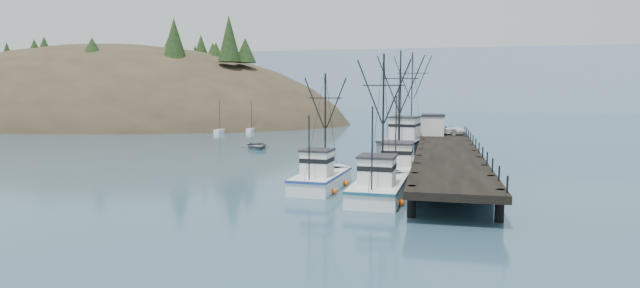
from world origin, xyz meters
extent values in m
plane|color=#2E5066|center=(0.00, 0.00, 0.00)|extent=(400.00, 400.00, 0.00)
cube|color=black|center=(14.00, 16.00, 1.75)|extent=(6.00, 44.00, 0.50)
cylinder|color=black|center=(11.40, -4.00, 1.00)|extent=(0.56, 0.56, 2.00)
cylinder|color=black|center=(16.60, -4.00, 1.00)|extent=(0.56, 0.56, 2.00)
cylinder|color=black|center=(11.40, 1.00, 1.00)|extent=(0.56, 0.56, 2.00)
cylinder|color=black|center=(16.60, 1.00, 1.00)|extent=(0.56, 0.56, 2.00)
cylinder|color=black|center=(11.40, 6.00, 1.00)|extent=(0.56, 0.56, 2.00)
cylinder|color=black|center=(16.60, 6.00, 1.00)|extent=(0.56, 0.56, 2.00)
cylinder|color=black|center=(11.40, 11.00, 1.00)|extent=(0.56, 0.56, 2.00)
cylinder|color=black|center=(16.60, 11.00, 1.00)|extent=(0.56, 0.56, 2.00)
cylinder|color=black|center=(11.40, 16.00, 1.00)|extent=(0.56, 0.56, 2.00)
cylinder|color=black|center=(16.60, 16.00, 1.00)|extent=(0.56, 0.56, 2.00)
cylinder|color=black|center=(11.40, 21.00, 1.00)|extent=(0.56, 0.56, 2.00)
cylinder|color=black|center=(16.60, 21.00, 1.00)|extent=(0.56, 0.56, 2.00)
cylinder|color=black|center=(11.40, 26.00, 1.00)|extent=(0.56, 0.56, 2.00)
cylinder|color=black|center=(16.60, 26.00, 1.00)|extent=(0.56, 0.56, 2.00)
cylinder|color=black|center=(11.40, 31.00, 1.00)|extent=(0.56, 0.56, 2.00)
cylinder|color=black|center=(16.60, 31.00, 1.00)|extent=(0.56, 0.56, 2.00)
cylinder|color=black|center=(11.40, 36.00, 1.00)|extent=(0.56, 0.56, 2.00)
cylinder|color=black|center=(16.60, 36.00, 1.00)|extent=(0.56, 0.56, 2.00)
ellipsoid|color=#382D1E|center=(-70.00, 78.00, -6.00)|extent=(132.00, 78.00, 51.00)
ellipsoid|color=black|center=(-75.00, 82.00, -2.00)|extent=(109.20, 62.40, 41.60)
cube|color=beige|center=(-38.00, 56.00, 1.40)|extent=(4.00, 5.00, 2.80)
cube|color=beige|center=(-44.00, 60.00, 1.40)|extent=(4.00, 5.00, 2.80)
cube|color=beige|center=(-34.00, 62.00, 1.40)|extent=(4.00, 5.00, 2.80)
cube|color=#9EB2C6|center=(10.00, 170.00, 0.00)|extent=(360.00, 40.00, 26.00)
cube|color=silver|center=(-40.00, 185.00, 0.00)|extent=(180.00, 25.00, 18.00)
cube|color=white|center=(-29.52, 63.05, 0.30)|extent=(1.00, 3.50, 0.90)
cylinder|color=black|center=(-29.52, 63.05, 3.20)|extent=(0.08, 0.08, 6.00)
cube|color=white|center=(-30.03, 62.23, 0.30)|extent=(1.00, 3.50, 0.90)
cylinder|color=black|center=(-30.03, 62.23, 3.20)|extent=(0.08, 0.08, 6.00)
cube|color=white|center=(-25.85, 50.18, 0.30)|extent=(1.00, 3.50, 0.90)
cylinder|color=black|center=(-25.85, 50.18, 3.20)|extent=(0.08, 0.08, 6.00)
cube|color=white|center=(-21.27, 61.38, 0.30)|extent=(1.00, 3.50, 0.90)
cylinder|color=black|center=(-21.27, 61.38, 3.20)|extent=(0.08, 0.08, 6.00)
cube|color=white|center=(-35.73, 51.45, 0.30)|extent=(1.00, 3.50, 0.90)
cylinder|color=black|center=(-35.73, 51.45, 3.20)|extent=(0.08, 0.08, 6.00)
cube|color=white|center=(-37.58, 60.88, 0.30)|extent=(1.00, 3.50, 0.90)
cylinder|color=black|center=(-37.58, 60.88, 3.20)|extent=(0.08, 0.08, 6.00)
cube|color=white|center=(-43.41, 58.79, 0.30)|extent=(1.00, 3.50, 0.90)
cylinder|color=black|center=(-43.41, 58.79, 3.20)|extent=(0.08, 0.08, 6.00)
cube|color=white|center=(-21.31, 54.56, 0.30)|extent=(1.00, 3.50, 0.90)
cylinder|color=black|center=(-21.31, 54.56, 3.20)|extent=(0.08, 0.08, 6.00)
cube|color=white|center=(-42.88, 52.75, 0.30)|extent=(1.00, 3.50, 0.90)
cylinder|color=black|center=(-42.88, 52.75, 3.20)|extent=(0.08, 0.08, 6.00)
cube|color=white|center=(8.83, 1.24, 0.45)|extent=(3.87, 8.98, 1.60)
cube|color=white|center=(9.05, 5.65, 0.45)|extent=(3.44, 3.44, 1.60)
cube|color=navy|center=(8.83, 1.24, 1.15)|extent=(3.95, 9.21, 0.18)
cube|color=silver|center=(8.78, 0.11, 2.20)|extent=(2.53, 2.60, 1.90)
cube|color=#26262B|center=(8.78, 0.11, 3.23)|extent=(2.75, 2.84, 0.16)
cylinder|color=black|center=(8.90, 2.60, 5.92)|extent=(0.14, 0.14, 9.35)
cylinder|color=black|center=(8.67, -2.15, 4.05)|extent=(0.10, 0.10, 5.61)
cube|color=white|center=(3.84, 3.73, 0.45)|extent=(3.71, 7.95, 1.60)
cube|color=white|center=(4.14, 7.58, 0.45)|extent=(3.11, 3.11, 1.60)
cube|color=navy|center=(3.84, 3.73, 1.15)|extent=(3.79, 8.16, 0.18)
cube|color=silver|center=(3.76, 2.74, 2.20)|extent=(2.35, 2.35, 1.90)
cube|color=#26262B|center=(3.76, 2.74, 3.23)|extent=(2.55, 2.56, 0.16)
cylinder|color=black|center=(3.93, 4.92, 5.26)|extent=(0.14, 0.14, 8.03)
cylinder|color=black|center=(3.61, 0.76, 3.66)|extent=(0.10, 0.10, 4.82)
cube|color=white|center=(9.49, 10.87, 0.45)|extent=(3.80, 9.69, 1.60)
cube|color=white|center=(9.45, 15.69, 0.45)|extent=(3.72, 3.72, 1.60)
cube|color=#175A5C|center=(9.49, 10.87, 1.15)|extent=(3.88, 9.94, 0.18)
cube|color=silver|center=(9.50, 9.63, 2.20)|extent=(2.63, 2.75, 1.90)
cube|color=#26262B|center=(9.50, 9.63, 3.23)|extent=(2.85, 3.00, 0.16)
cylinder|color=black|center=(9.48, 12.35, 6.41)|extent=(0.14, 0.14, 10.32)
cylinder|color=black|center=(9.53, 7.15, 4.35)|extent=(0.10, 0.10, 6.19)
cube|color=slate|center=(9.30, 30.85, 0.75)|extent=(6.83, 13.93, 2.20)
cube|color=slate|center=(10.44, 37.41, 0.75)|extent=(4.56, 4.56, 2.20)
cube|color=black|center=(9.30, 30.85, 1.75)|extent=(6.98, 14.28, 0.18)
cube|color=silver|center=(9.01, 29.16, 3.15)|extent=(3.83, 4.26, 2.60)
cube|color=#26262B|center=(9.01, 29.16, 4.53)|extent=(4.16, 4.64, 0.16)
cylinder|color=black|center=(9.65, 32.87, 7.38)|extent=(0.14, 0.14, 11.06)
cylinder|color=black|center=(8.42, 25.79, 5.17)|extent=(0.10, 0.10, 6.64)
cube|color=silver|center=(12.50, 32.01, 3.25)|extent=(2.80, 3.00, 2.50)
cube|color=#26262B|center=(12.50, 32.01, 4.65)|extent=(3.00, 3.20, 0.30)
imported|color=white|center=(14.19, 34.00, 2.71)|extent=(5.63, 3.95, 1.43)
imported|color=slate|center=(-10.86, 28.87, 0.00)|extent=(6.08, 6.74, 1.15)
camera|label=1|loc=(12.66, -34.97, 7.88)|focal=28.00mm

